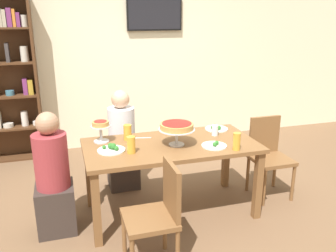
# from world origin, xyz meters

# --- Properties ---
(ground_plane) EXTENTS (12.00, 12.00, 0.00)m
(ground_plane) POSITION_xyz_m (0.00, 0.00, 0.00)
(ground_plane) COLOR brown
(rear_partition) EXTENTS (8.00, 0.12, 2.80)m
(rear_partition) POSITION_xyz_m (0.00, 2.20, 1.40)
(rear_partition) COLOR beige
(rear_partition) RESTS_ON ground_plane
(dining_table) EXTENTS (1.68, 0.84, 0.74)m
(dining_table) POSITION_xyz_m (0.00, 0.00, 0.65)
(dining_table) COLOR brown
(dining_table) RESTS_ON ground_plane
(television) EXTENTS (0.81, 0.05, 0.49)m
(television) POSITION_xyz_m (0.40, 2.11, 1.95)
(television) COLOR black
(diner_head_west) EXTENTS (0.34, 0.34, 1.15)m
(diner_head_west) POSITION_xyz_m (-1.12, -0.01, 0.49)
(diner_head_west) COLOR #382D28
(diner_head_west) RESTS_ON ground_plane
(diner_far_left) EXTENTS (0.34, 0.34, 1.15)m
(diner_far_left) POSITION_xyz_m (-0.37, 0.70, 0.49)
(diner_far_left) COLOR #382D28
(diner_far_left) RESTS_ON ground_plane
(chair_head_east) EXTENTS (0.40, 0.40, 0.87)m
(chair_head_east) POSITION_xyz_m (1.15, 0.07, 0.49)
(chair_head_east) COLOR brown
(chair_head_east) RESTS_ON ground_plane
(chair_near_left) EXTENTS (0.40, 0.40, 0.87)m
(chair_near_left) POSITION_xyz_m (-0.34, -0.75, 0.49)
(chair_near_left) COLOR brown
(chair_near_left) RESTS_ON ground_plane
(deep_dish_pizza_stand) EXTENTS (0.35, 0.35, 0.22)m
(deep_dish_pizza_stand) POSITION_xyz_m (0.04, -0.05, 0.92)
(deep_dish_pizza_stand) COLOR silver
(deep_dish_pizza_stand) RESTS_ON dining_table
(personal_pizza_stand) EXTENTS (0.19, 0.19, 0.21)m
(personal_pizza_stand) POSITION_xyz_m (-0.64, 0.25, 0.89)
(personal_pizza_stand) COLOR silver
(personal_pizza_stand) RESTS_ON dining_table
(salad_plate_near_diner) EXTENTS (0.24, 0.24, 0.06)m
(salad_plate_near_diner) POSITION_xyz_m (0.37, -0.19, 0.75)
(salad_plate_near_diner) COLOR white
(salad_plate_near_diner) RESTS_ON dining_table
(salad_plate_far_diner) EXTENTS (0.26, 0.26, 0.07)m
(salad_plate_far_diner) POSITION_xyz_m (-0.58, -0.02, 0.76)
(salad_plate_far_diner) COLOR white
(salad_plate_far_diner) RESTS_ON dining_table
(salad_plate_spare) EXTENTS (0.25, 0.25, 0.07)m
(salad_plate_spare) POSITION_xyz_m (0.60, 0.28, 0.75)
(salad_plate_spare) COLOR white
(salad_plate_spare) RESTS_ON dining_table
(beer_glass_amber_tall) EXTENTS (0.07, 0.07, 0.16)m
(beer_glass_amber_tall) POSITION_xyz_m (0.53, -0.33, 0.82)
(beer_glass_amber_tall) COLOR gold
(beer_glass_amber_tall) RESTS_ON dining_table
(beer_glass_amber_short) EXTENTS (0.08, 0.08, 0.15)m
(beer_glass_amber_short) POSITION_xyz_m (-0.38, 0.24, 0.82)
(beer_glass_amber_short) COLOR gold
(beer_glass_amber_short) RESTS_ON dining_table
(beer_glass_amber_spare) EXTENTS (0.08, 0.08, 0.16)m
(beer_glass_amber_spare) POSITION_xyz_m (-0.42, -0.12, 0.82)
(beer_glass_amber_spare) COLOR gold
(beer_glass_amber_spare) RESTS_ON dining_table
(water_glass_clear_near) EXTENTS (0.07, 0.07, 0.11)m
(water_glass_clear_near) POSITION_xyz_m (0.51, 0.11, 0.79)
(water_glass_clear_near) COLOR white
(water_glass_clear_near) RESTS_ON dining_table
(cutlery_fork_near) EXTENTS (0.18, 0.02, 0.00)m
(cutlery_fork_near) POSITION_xyz_m (0.21, 0.30, 0.74)
(cutlery_fork_near) COLOR silver
(cutlery_fork_near) RESTS_ON dining_table
(cutlery_knife_near) EXTENTS (0.18, 0.05, 0.00)m
(cutlery_knife_near) POSITION_xyz_m (-0.23, 0.24, 0.74)
(cutlery_knife_near) COLOR silver
(cutlery_knife_near) RESTS_ON dining_table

